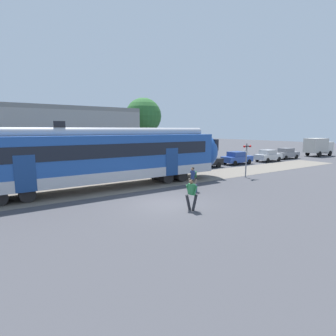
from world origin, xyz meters
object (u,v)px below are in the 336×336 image
parked_car_blue (237,158)px  parked_car_silver (268,156)px  box_truck (318,146)px  parked_car_grey (286,153)px  crossing_signal (247,155)px  pedestrian_navy (193,177)px  parked_car_black (205,161)px  pedestrian_green (192,192)px

parked_car_blue → parked_car_silver: (5.65, -0.31, 0.00)m
parked_car_silver → box_truck: 12.83m
parked_car_grey → crossing_signal: size_ratio=1.35×
pedestrian_navy → crossing_signal: crossing_signal is taller
parked_car_black → parked_car_blue: 5.14m
parked_car_silver → parked_car_grey: same height
pedestrian_navy → crossing_signal: size_ratio=0.56×
pedestrian_green → pedestrian_navy: same height
parked_car_blue → parked_car_grey: 10.57m
pedestrian_green → crossing_signal: crossing_signal is taller
crossing_signal → parked_car_grey: bearing=22.1°
parked_car_blue → crossing_signal: size_ratio=1.34×
pedestrian_navy → parked_car_grey: pedestrian_navy is taller
pedestrian_green → parked_car_black: size_ratio=0.41×
parked_car_blue → box_truck: size_ratio=0.75×
parked_car_grey → parked_car_silver: bearing=-173.9°
parked_car_blue → crossing_signal: crossing_signal is taller
parked_car_silver → pedestrian_green: bearing=-153.0°
parked_car_black → box_truck: 23.61m
parked_car_silver → crossing_signal: (-11.83, -6.26, 1.23)m
pedestrian_green → parked_car_grey: size_ratio=0.41×
crossing_signal → parked_car_blue: bearing=46.7°
pedestrian_green → parked_car_blue: (16.09, 11.38, -0.21)m
parked_car_grey → box_truck: size_ratio=0.76×
parked_car_black → box_truck: bearing=-0.4°
pedestrian_navy → parked_car_silver: (18.92, 7.68, -0.21)m
parked_car_blue → box_truck: bearing=-0.7°
parked_car_black → box_truck: size_ratio=0.75×
parked_car_grey → crossing_signal: bearing=-157.9°
pedestrian_navy → box_truck: (31.73, 7.77, 0.58)m
pedestrian_green → box_truck: (34.54, 11.16, 0.58)m
pedestrian_navy → box_truck: bearing=13.8°
pedestrian_navy → parked_car_grey: (23.85, 8.21, -0.21)m
parked_car_blue → box_truck: box_truck is taller
parked_car_black → parked_car_silver: 10.79m
pedestrian_navy → parked_car_black: 11.37m
pedestrian_navy → parked_car_blue: pedestrian_navy is taller
pedestrian_navy → parked_car_grey: size_ratio=0.41×
parked_car_blue → parked_car_grey: bearing=1.2°
pedestrian_navy → parked_car_grey: 25.22m
parked_car_blue → box_truck: 18.47m
pedestrian_green → crossing_signal: bearing=25.9°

